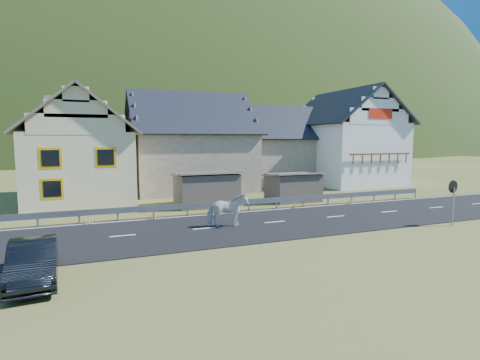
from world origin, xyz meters
name	(u,v)px	position (x,y,z in m)	size (l,w,h in m)	color
ground	(275,223)	(0.00, 0.00, 0.00)	(160.00, 160.00, 0.00)	#43491F
road	(275,222)	(0.00, 0.00, 0.02)	(60.00, 7.00, 0.04)	black
lane_markings	(275,222)	(0.00, 0.00, 0.04)	(60.00, 6.60, 0.01)	silver
guardrail	(249,202)	(0.00, 3.68, 0.56)	(28.10, 0.09, 0.75)	#93969B
shed_left	(206,190)	(-2.00, 6.50, 1.10)	(4.30, 3.30, 2.40)	brown
shed_right	(293,187)	(4.50, 6.00, 1.00)	(3.80, 2.90, 2.20)	brown
house_cream	(80,142)	(-10.00, 12.00, 4.36)	(7.80, 9.80, 8.30)	beige
house_stone_a	(190,138)	(-1.00, 15.00, 4.63)	(10.80, 9.80, 8.90)	tan
house_stone_b	(279,142)	(9.00, 17.00, 4.24)	(9.80, 8.80, 8.10)	tan
house_white	(345,134)	(15.00, 14.00, 5.06)	(8.80, 10.80, 9.70)	white
mountain	(125,186)	(5.00, 180.00, -20.00)	(440.00, 280.00, 260.00)	black
horse	(227,210)	(-2.79, -0.11, 0.91)	(2.06, 0.94, 1.74)	silver
car	(33,261)	(-11.07, -4.73, 0.66)	(1.40, 4.01, 1.32)	black
traffic_mirror	(453,192)	(8.47, -3.98, 1.77)	(0.67, 0.20, 2.42)	#93969B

